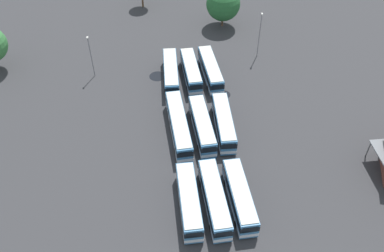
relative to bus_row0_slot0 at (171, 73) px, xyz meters
The scene contains 15 objects.
ground_plane 15.55m from the bus_row0_slot0, 16.97° to the left, with size 110.21×110.21×0.00m, color #333335.
bus_row0_slot0 is the anchor object (origin of this frame).
bus_row0_slot1 3.89m from the bus_row0_slot0, 93.20° to the left, with size 11.80×3.62×3.43m.
bus_row0_slot2 7.68m from the bus_row0_slot0, 92.86° to the left, with size 12.66×3.94×3.43m.
bus_row1_slot0 14.68m from the bus_row0_slot0, ahead, with size 14.73×4.02×3.43m.
bus_row1_slot1 15.80m from the bus_row0_slot0, 17.32° to the left, with size 12.56×3.80×3.43m.
bus_row1_slot2 16.86m from the bus_row0_slot0, 29.75° to the left, with size 12.19×2.78×3.43m.
bus_row2_slot0 30.24m from the bus_row0_slot0, ahead, with size 11.86×3.21×3.43m.
bus_row2_slot1 30.50m from the bus_row0_slot0, ahead, with size 12.54×3.67×3.43m.
bus_row2_slot2 31.19m from the bus_row0_slot0, 16.21° to the left, with size 11.89×3.54×3.43m.
lamp_post_by_building 15.48m from the bus_row0_slot0, 99.56° to the right, with size 0.56×0.28×8.75m.
lamp_post_far_corner 19.81m from the bus_row0_slot0, 111.34° to the left, with size 0.56×0.28×9.78m.
tree_south_edge 23.68m from the bus_row0_slot0, 147.99° to the left, with size 7.59×7.59×9.24m.
puddle_front_lane 3.53m from the bus_row0_slot0, 119.10° to the right, with size 3.25×3.25×0.01m, color black.
puddle_back_corner 11.09m from the bus_row0_slot0, 62.23° to the left, with size 2.51×2.51×0.01m, color black.
Camera 1 is at (50.31, -4.97, 49.54)m, focal length 39.04 mm.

